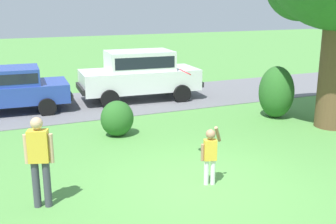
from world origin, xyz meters
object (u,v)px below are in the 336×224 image
Objects in this scene: adult_onlooker at (39,157)px; parked_sedan at (8,88)px; parked_suv at (140,73)px; frisbee at (185,72)px; child_thrower at (210,152)px.

parked_sedan is at bearing 90.94° from adult_onlooker.
parked_sedan is at bearing 179.35° from parked_suv.
child_thrower is at bearing -88.27° from frisbee.
frisbee is at bearing -63.48° from parked_sedan.
frisbee reaches higher than child_thrower.
parked_suv is at bearing -0.65° from parked_sedan.
frisbee is (3.43, -6.87, 1.38)m from parked_sedan.
child_thrower is at bearing -99.64° from parked_suv.
parked_sedan is 3.50× the size of child_thrower.
frisbee reaches higher than parked_sedan.
child_thrower is (-1.35, -7.95, -0.36)m from parked_suv.
parked_sedan is at bearing 116.52° from frisbee.
parked_sedan is 2.59× the size of adult_onlooker.
parked_suv is 3.74× the size of child_thrower.
parked_suv is at bearing 58.12° from adult_onlooker.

